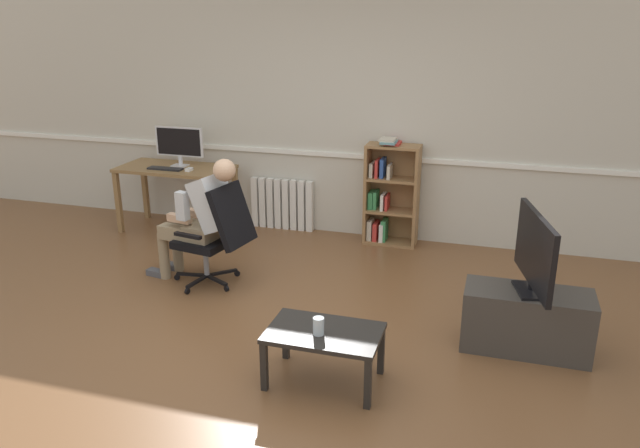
% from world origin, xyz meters
% --- Properties ---
extents(ground_plane, '(18.00, 18.00, 0.00)m').
position_xyz_m(ground_plane, '(0.00, 0.00, 0.00)').
color(ground_plane, brown).
extents(back_wall, '(12.00, 0.13, 2.70)m').
position_xyz_m(back_wall, '(0.00, 2.65, 1.35)').
color(back_wall, beige).
rests_on(back_wall, ground_plane).
extents(computer_desk, '(1.29, 0.65, 0.76)m').
position_xyz_m(computer_desk, '(-1.98, 2.15, 0.65)').
color(computer_desk, olive).
rests_on(computer_desk, ground_plane).
extents(imac_monitor, '(0.59, 0.14, 0.45)m').
position_xyz_m(imac_monitor, '(-1.95, 2.23, 1.02)').
color(imac_monitor, silver).
rests_on(imac_monitor, computer_desk).
extents(keyboard, '(0.41, 0.12, 0.02)m').
position_xyz_m(keyboard, '(-2.02, 2.01, 0.77)').
color(keyboard, black).
rests_on(keyboard, computer_desk).
extents(computer_mouse, '(0.06, 0.10, 0.03)m').
position_xyz_m(computer_mouse, '(-1.73, 2.03, 0.77)').
color(computer_mouse, white).
rests_on(computer_mouse, computer_desk).
extents(bookshelf, '(0.58, 0.30, 1.18)m').
position_xyz_m(bookshelf, '(0.45, 2.44, 0.54)').
color(bookshelf, olive).
rests_on(bookshelf, ground_plane).
extents(radiator, '(0.75, 0.08, 0.60)m').
position_xyz_m(radiator, '(-0.82, 2.54, 0.30)').
color(radiator, white).
rests_on(radiator, ground_plane).
extents(office_chair, '(0.80, 0.62, 0.98)m').
position_xyz_m(office_chair, '(-0.83, 0.84, 0.53)').
color(office_chair, black).
rests_on(office_chair, ground_plane).
extents(person_seated, '(1.00, 0.47, 1.22)m').
position_xyz_m(person_seated, '(-1.00, 0.87, 0.65)').
color(person_seated, '#937F60').
rests_on(person_seated, ground_plane).
extents(tv_stand, '(0.93, 0.40, 0.48)m').
position_xyz_m(tv_stand, '(1.89, 0.45, 0.24)').
color(tv_stand, '#3D3833').
rests_on(tv_stand, ground_plane).
extents(tv_screen, '(0.27, 0.86, 0.59)m').
position_xyz_m(tv_screen, '(1.89, 0.45, 0.79)').
color(tv_screen, black).
rests_on(tv_screen, tv_stand).
extents(coffee_table, '(0.77, 0.49, 0.39)m').
position_xyz_m(coffee_table, '(0.56, -0.41, 0.34)').
color(coffee_table, black).
rests_on(coffee_table, ground_plane).
extents(drinking_glass, '(0.08, 0.08, 0.12)m').
position_xyz_m(drinking_glass, '(0.54, -0.47, 0.45)').
color(drinking_glass, silver).
rests_on(drinking_glass, coffee_table).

